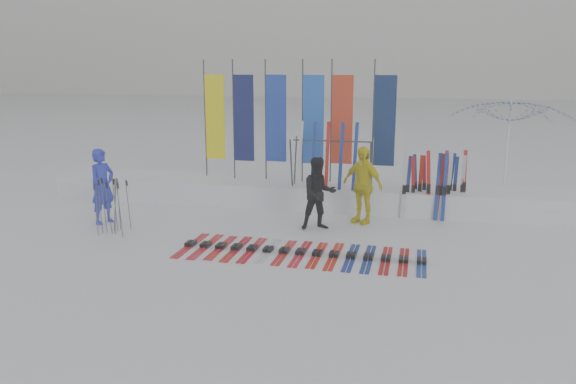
% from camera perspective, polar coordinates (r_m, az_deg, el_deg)
% --- Properties ---
extents(ground, '(120.00, 120.00, 0.00)m').
position_cam_1_polar(ground, '(10.74, -3.03, -6.97)').
color(ground, white).
rests_on(ground, ground).
extents(snow_bank, '(14.00, 1.60, 0.60)m').
position_cam_1_polar(snow_bank, '(14.95, 1.90, -0.16)').
color(snow_bank, white).
rests_on(snow_bank, ground).
extents(person_blue, '(0.61, 0.75, 1.76)m').
position_cam_1_polar(person_blue, '(13.74, -18.32, 0.56)').
color(person_blue, '#202EC0').
rests_on(person_blue, ground).
extents(person_black, '(0.98, 0.89, 1.64)m').
position_cam_1_polar(person_black, '(12.59, 3.15, -0.16)').
color(person_black, black).
rests_on(person_black, ground).
extents(person_yellow, '(1.15, 0.90, 1.82)m').
position_cam_1_polar(person_yellow, '(13.18, 7.55, 0.72)').
color(person_yellow, yellow).
rests_on(person_yellow, ground).
extents(tent_canopy, '(3.28, 3.34, 2.87)m').
position_cam_1_polar(tent_canopy, '(15.84, 21.38, 3.88)').
color(tent_canopy, white).
rests_on(tent_canopy, ground).
extents(ski_row, '(4.80, 1.69, 0.07)m').
position_cam_1_polar(ski_row, '(11.08, 1.23, -6.14)').
color(ski_row, red).
rests_on(ski_row, ground).
extents(pole_cluster, '(0.69, 0.69, 1.25)m').
position_cam_1_polar(pole_cluster, '(12.91, -17.44, -1.39)').
color(pole_cluster, '#595B60').
rests_on(pole_cluster, ground).
extents(feather_flags, '(5.20, 0.21, 3.20)m').
position_cam_1_polar(feather_flags, '(14.94, 0.54, 7.39)').
color(feather_flags, '#383A3F').
rests_on(feather_flags, ground).
extents(ski_rack, '(2.04, 0.80, 1.23)m').
position_cam_1_polar(ski_rack, '(14.24, 4.49, 3.61)').
color(ski_rack, '#383A3F').
rests_on(ski_rack, ground).
extents(upright_skis, '(1.50, 0.81, 1.68)m').
position_cam_1_polar(upright_skis, '(14.11, 14.76, 0.66)').
color(upright_skis, navy).
rests_on(upright_skis, ground).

